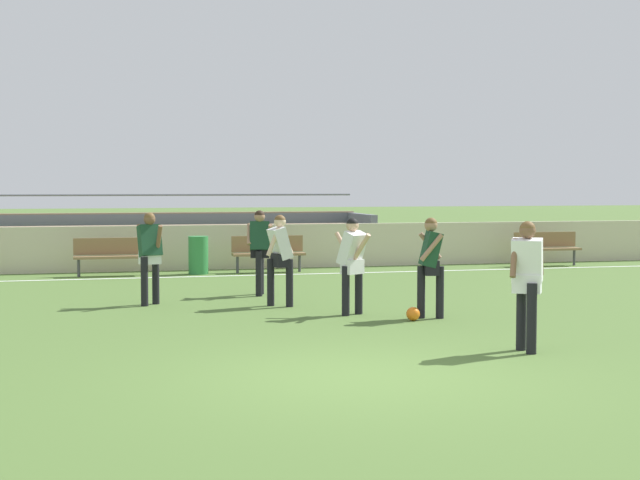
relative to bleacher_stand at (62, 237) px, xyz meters
The scene contains 15 objects.
ground_plane 16.79m from the bleacher_stand, 77.71° to the right, with size 160.00×160.00×0.00m, color #4C6B30.
field_line_sideline 5.68m from the bleacher_stand, 50.67° to the right, with size 44.00×0.12×0.01m, color white.
sideline_wall 4.39m from the bleacher_stand, 35.54° to the right, with size 48.00×0.16×1.14m, color beige.
bleacher_stand is the anchor object (origin of this frame).
bench_near_bin 6.19m from the bleacher_stand, 36.11° to the right, with size 1.80×0.40×0.90m.
bench_near_wall_gap 3.86m from the bleacher_stand, 71.35° to the right, with size 1.80×0.40×0.90m.
bench_centre_sideline 13.10m from the bleacher_stand, 16.17° to the right, with size 1.80×0.40×0.90m.
trash_bin 4.95m from the bleacher_stand, 48.61° to the right, with size 0.48×0.48×0.92m, color #2D7F3D.
player_white_trailing_run 12.52m from the bleacher_stand, 67.04° to the right, with size 0.53×0.71×1.61m.
player_dark_pressing_high 13.61m from the bleacher_stand, 63.85° to the right, with size 0.51×0.53×1.63m.
player_dark_dropping_back 9.56m from the bleacher_stand, 79.63° to the right, with size 0.45×0.57×1.67m.
player_white_overlapping 16.57m from the bleacher_stand, 68.43° to the right, with size 0.62×0.46×1.69m.
player_white_wide_left 10.89m from the bleacher_stand, 68.75° to the right, with size 0.58×0.45×1.63m.
player_dark_challenging 9.26m from the bleacher_stand, 65.04° to the right, with size 0.54×0.57×1.66m.
soccer_ball 13.65m from the bleacher_stand, 65.60° to the right, with size 0.22×0.22×0.22m, color orange.
Camera 1 is at (-3.00, -9.99, 2.15)m, focal length 52.64 mm.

